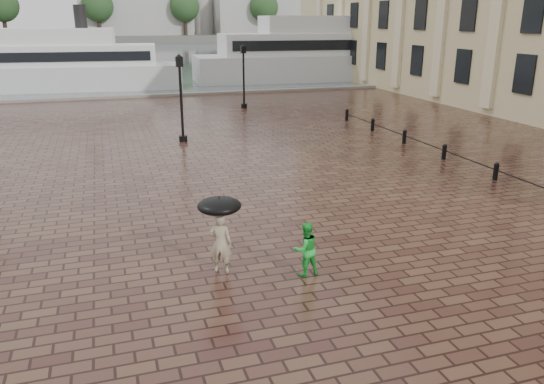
{
  "coord_description": "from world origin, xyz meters",
  "views": [
    {
      "loc": [
        -0.88,
        -13.91,
        6.21
      ],
      "look_at": [
        3.58,
        0.13,
        1.4
      ],
      "focal_mm": 35.0,
      "sensor_mm": 36.0,
      "label": 1
    }
  ],
  "objects": [
    {
      "name": "ground",
      "position": [
        0.0,
        0.0,
        0.0
      ],
      "size": [
        300.0,
        300.0,
        0.0
      ],
      "primitive_type": "plane",
      "color": "#371E19",
      "rests_on": "ground"
    },
    {
      "name": "harbour_water",
      "position": [
        0.0,
        92.0,
        0.0
      ],
      "size": [
        240.0,
        240.0,
        0.0
      ],
      "primitive_type": "plane",
      "color": "#495359",
      "rests_on": "ground"
    },
    {
      "name": "quay_edge",
      "position": [
        0.0,
        32.0,
        0.0
      ],
      "size": [
        80.0,
        0.6,
        0.3
      ],
      "primitive_type": "cube",
      "color": "slate",
      "rests_on": "ground"
    },
    {
      "name": "far_shore",
      "position": [
        0.0,
        160.0,
        1.0
      ],
      "size": [
        300.0,
        60.0,
        2.0
      ],
      "primitive_type": "cube",
      "color": "#4C4C47",
      "rests_on": "ground"
    },
    {
      "name": "distant_skyline",
      "position": [
        48.14,
        150.0,
        9.45
      ],
      "size": [
        102.5,
        22.0,
        33.0
      ],
      "color": "#9E9C96",
      "rests_on": "ground"
    },
    {
      "name": "far_trees",
      "position": [
        0.0,
        138.0,
        9.42
      ],
      "size": [
        188.0,
        8.0,
        13.5
      ],
      "color": "#2D2119",
      "rests_on": "ground"
    },
    {
      "name": "bollard_row",
      "position": [
        14.0,
        6.5,
        0.4
      ],
      "size": [
        0.22,
        21.22,
        0.73
      ],
      "color": "black",
      "rests_on": "ground"
    },
    {
      "name": "street_lamps",
      "position": [
        -1.5,
        17.5,
        2.33
      ],
      "size": [
        21.44,
        14.44,
        4.4
      ],
      "color": "black",
      "rests_on": "ground"
    },
    {
      "name": "adult_pedestrian",
      "position": [
        1.62,
        -1.71,
        0.8
      ],
      "size": [
        0.69,
        0.59,
        1.6
      ],
      "primitive_type": "imported",
      "rotation": [
        0.0,
        0.0,
        2.72
      ],
      "color": "tan",
      "rests_on": "ground"
    },
    {
      "name": "child_pedestrian",
      "position": [
        3.62,
        -2.51,
        0.71
      ],
      "size": [
        0.75,
        0.62,
        1.42
      ],
      "primitive_type": "imported",
      "rotation": [
        0.0,
        0.0,
        3.27
      ],
      "color": "green",
      "rests_on": "ground"
    },
    {
      "name": "ferry_near",
      "position": [
        -4.85,
        39.35,
        2.24
      ],
      "size": [
        23.12,
        7.31,
        7.46
      ],
      "rotation": [
        0.0,
        0.0,
        -0.08
      ],
      "color": "silver",
      "rests_on": "ground"
    },
    {
      "name": "ferry_far",
      "position": [
        22.08,
        40.29,
        2.7
      ],
      "size": [
        27.65,
        7.82,
        8.98
      ],
      "rotation": [
        0.0,
        0.0,
        -0.05
      ],
      "color": "silver",
      "rests_on": "ground"
    },
    {
      "name": "umbrella",
      "position": [
        1.62,
        -1.71,
        1.8
      ],
      "size": [
        1.1,
        1.1,
        1.12
      ],
      "color": "black",
      "rests_on": "ground"
    }
  ]
}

